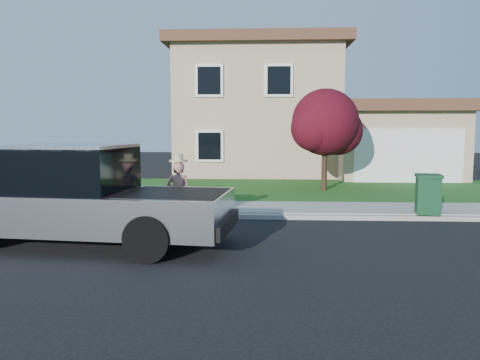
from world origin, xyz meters
The scene contains 9 objects.
ground centered at (0.00, 0.00, 0.00)m, with size 80.00×80.00×0.00m, color black.
curb centered at (1.00, 2.90, 0.06)m, with size 40.00×0.20×0.12m, color gray.
sidewalk centered at (1.00, 4.00, 0.07)m, with size 40.00×2.00×0.15m, color gray.
lawn centered at (1.00, 8.50, 0.05)m, with size 40.00×7.00×0.10m, color #154213.
house centered at (1.31, 16.38, 3.17)m, with size 14.00×11.30×6.85m.
pickup_truck centered at (-3.47, -0.10, 0.96)m, with size 6.43×2.76×2.05m.
woman centered at (-1.69, 1.54, 0.84)m, with size 0.63×0.45×1.78m.
ornamental_tree centered at (2.63, 8.27, 2.51)m, with size 2.74×2.48×3.77m.
trash_bin centered at (4.64, 3.10, 0.67)m, with size 0.77×0.84×1.04m.
Camera 1 is at (0.29, -9.30, 2.34)m, focal length 35.00 mm.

